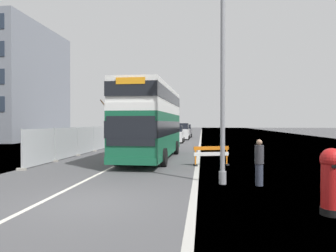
# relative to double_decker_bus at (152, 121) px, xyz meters

# --- Properties ---
(ground) EXTENTS (140.00, 280.00, 0.10)m
(ground) POSITION_rel_double_decker_bus_xyz_m (0.57, -11.05, -2.53)
(ground) COLOR #4C4C4F
(double_decker_bus) EXTENTS (3.01, 11.36, 4.66)m
(double_decker_bus) POSITION_rel_double_decker_bus_xyz_m (0.00, 0.00, 0.00)
(double_decker_bus) COLOR #145638
(double_decker_bus) RESTS_ON ground
(lamppost_foreground) EXTENTS (0.29, 0.70, 8.29)m
(lamppost_foreground) POSITION_rel_double_decker_bus_xyz_m (4.07, -7.92, 1.43)
(lamppost_foreground) COLOR gray
(lamppost_foreground) RESTS_ON ground
(red_pillar_postbox) EXTENTS (0.59, 0.59, 1.72)m
(red_pillar_postbox) POSITION_rel_double_decker_bus_xyz_m (6.60, -11.65, -1.54)
(red_pillar_postbox) COLOR black
(red_pillar_postbox) RESTS_ON ground
(roadworks_barrier) EXTENTS (1.98, 0.95, 1.06)m
(roadworks_barrier) POSITION_rel_double_decker_bus_xyz_m (3.78, -2.76, -1.80)
(roadworks_barrier) COLOR orange
(roadworks_barrier) RESTS_ON ground
(construction_site_fence) EXTENTS (0.44, 24.00, 2.08)m
(construction_site_fence) POSITION_rel_double_decker_bus_xyz_m (-5.63, 6.30, -1.48)
(construction_site_fence) COLOR #A8AAAD
(construction_site_fence) RESTS_ON ground
(car_oncoming_near) EXTENTS (2.06, 3.99, 2.04)m
(car_oncoming_near) POSITION_rel_double_decker_bus_xyz_m (0.07, 16.53, -1.52)
(car_oncoming_near) COLOR silver
(car_oncoming_near) RESTS_ON ground
(car_receding_mid) EXTENTS (1.99, 4.31, 2.30)m
(car_receding_mid) POSITION_rel_double_decker_bus_xyz_m (0.50, 23.41, -1.41)
(car_receding_mid) COLOR silver
(car_receding_mid) RESTS_ON ground
(car_receding_far) EXTENTS (1.99, 4.00, 2.09)m
(car_receding_far) POSITION_rel_double_decker_bus_xyz_m (0.58, 30.13, -1.50)
(car_receding_far) COLOR slate
(car_receding_far) RESTS_ON ground
(car_far_side) EXTENTS (2.00, 4.42, 2.31)m
(car_far_side) POSITION_rel_double_decker_bus_xyz_m (-3.23, 38.14, -1.41)
(car_far_side) COLOR black
(car_far_side) RESTS_ON ground
(bare_tree_far_verge_near) EXTENTS (2.35, 2.07, 5.87)m
(bare_tree_far_verge_near) POSITION_rel_double_decker_bus_xyz_m (-10.50, 24.78, 0.23)
(bare_tree_far_verge_near) COLOR #4C3D2D
(bare_tree_far_verge_near) RESTS_ON ground
(pedestrian_at_kerb) EXTENTS (0.34, 0.34, 1.75)m
(pedestrian_at_kerb) POSITION_rel_double_decker_bus_xyz_m (5.41, -8.09, -1.60)
(pedestrian_at_kerb) COLOR #2D3342
(pedestrian_at_kerb) RESTS_ON ground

